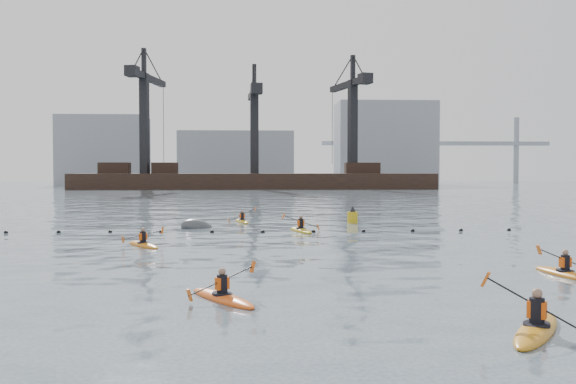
# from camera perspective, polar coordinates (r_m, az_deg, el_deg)

# --- Properties ---
(ground) EXTENTS (400.00, 400.00, 0.00)m
(ground) POSITION_cam_1_polar(r_m,az_deg,el_deg) (14.03, -5.80, -13.06)
(ground) COLOR #3A4855
(ground) RESTS_ON ground
(float_line) EXTENTS (33.24, 0.73, 0.24)m
(float_line) POSITION_cam_1_polar(r_m,az_deg,el_deg) (36.26, -4.74, -3.72)
(float_line) COLOR black
(float_line) RESTS_ON ground
(barge_pier) EXTENTS (72.00, 19.30, 29.50)m
(barge_pier) POSITION_cam_1_polar(r_m,az_deg,el_deg) (123.54, -3.26, 1.19)
(barge_pier) COLOR black
(barge_pier) RESTS_ON ground
(skyline) EXTENTS (141.00, 28.00, 22.00)m
(skyline) POSITION_cam_1_polar(r_m,az_deg,el_deg) (163.91, -2.30, 3.96)
(skyline) COLOR gray
(skyline) RESTS_ON ground
(kayaker_0) EXTENTS (2.31, 3.03, 1.14)m
(kayaker_0) POSITION_cam_1_polar(r_m,az_deg,el_deg) (17.51, -6.17, -9.69)
(kayaker_0) COLOR #EF5816
(kayaker_0) RESTS_ON ground
(kayaker_1) EXTENTS (2.60, 3.33, 1.42)m
(kayaker_1) POSITION_cam_1_polar(r_m,az_deg,el_deg) (15.09, 22.24, -11.69)
(kayaker_1) COLOR #C27C16
(kayaker_1) RESTS_ON ground
(kayaker_2) EXTENTS (2.29, 2.99, 1.02)m
(kayaker_2) POSITION_cam_1_polar(r_m,az_deg,el_deg) (30.38, -13.40, -4.76)
(kayaker_2) COLOR orange
(kayaker_2) RESTS_ON ground
(kayaker_3) EXTENTS (2.33, 3.51, 1.26)m
(kayaker_3) POSITION_cam_1_polar(r_m,az_deg,el_deg) (36.64, 1.21, -3.54)
(kayaker_3) COLOR gold
(kayaker_3) RESTS_ON ground
(kayaker_4) EXTENTS (2.23, 3.31, 1.23)m
(kayaker_4) POSITION_cam_1_polar(r_m,az_deg,el_deg) (23.37, 24.50, -6.90)
(kayaker_4) COLOR #C06912
(kayaker_4) RESTS_ON ground
(kayaker_5) EXTENTS (2.05, 3.07, 1.17)m
(kayaker_5) POSITION_cam_1_polar(r_m,az_deg,el_deg) (43.34, -4.32, -2.70)
(kayaker_5) COLOR gold
(kayaker_5) RESTS_ON ground
(mooring_buoy) EXTENTS (2.67, 2.17, 1.51)m
(mooring_buoy) POSITION_cam_1_polar(r_m,az_deg,el_deg) (39.40, -8.51, -3.33)
(mooring_buoy) COLOR #414346
(mooring_buoy) RESTS_ON ground
(nav_buoy) EXTENTS (0.73, 0.73, 1.33)m
(nav_buoy) POSITION_cam_1_polar(r_m,az_deg,el_deg) (42.68, 6.05, -2.37)
(nav_buoy) COLOR gold
(nav_buoy) RESTS_ON ground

